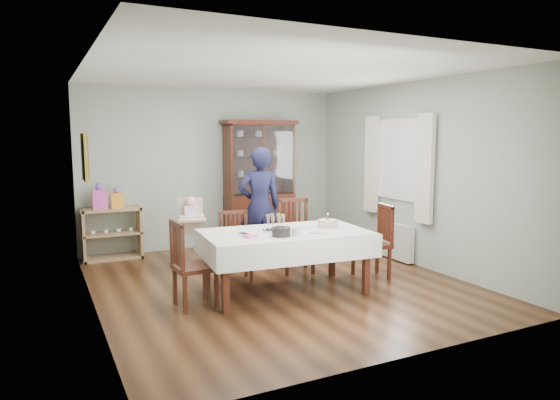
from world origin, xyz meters
TOP-DOWN VIEW (x-y plane):
  - floor at (0.00, 0.00)m, footprint 5.00×5.00m
  - room_shell at (0.00, 0.53)m, footprint 5.00×5.00m
  - dining_table at (-0.09, -0.42)m, footprint 2.09×1.31m
  - china_cabinet at (0.75, 2.26)m, footprint 1.30×0.48m
  - sideboard at (-1.75, 2.28)m, footprint 0.90×0.38m
  - picture_frame at (-2.22, 0.80)m, footprint 0.04×0.48m
  - window at (2.22, 0.30)m, footprint 0.04×1.02m
  - curtain_left at (2.16, -0.32)m, footprint 0.07×0.30m
  - curtain_right at (2.16, 0.92)m, footprint 0.07×0.30m
  - radiator at (2.16, 0.30)m, footprint 0.10×0.80m
  - chair_far_left at (-0.45, 0.32)m, footprint 0.48×0.48m
  - chair_far_right at (0.48, 0.38)m, footprint 0.55×0.55m
  - chair_end_left at (-1.25, -0.43)m, footprint 0.46×0.46m
  - chair_end_right at (1.27, -0.35)m, footprint 0.52×0.52m
  - woman at (0.18, 0.98)m, footprint 0.70×0.53m
  - high_chair at (-0.83, 1.06)m, footprint 0.56×0.56m
  - champagne_tray at (-0.17, -0.32)m, footprint 0.33×0.33m
  - birthday_cake at (0.49, -0.45)m, footprint 0.28×0.28m
  - plate_stack_dark at (-0.26, -0.65)m, footprint 0.28×0.28m
  - plate_stack_white at (-0.03, -0.69)m, footprint 0.27×0.27m
  - napkin_stack at (-0.61, -0.54)m, footprint 0.16×0.16m
  - cutlery at (-0.64, -0.35)m, footprint 0.12×0.16m
  - cake_knife at (0.18, -0.72)m, footprint 0.26×0.18m
  - gift_bag_pink at (-1.91, 2.26)m, footprint 0.22×0.14m
  - gift_bag_orange at (-1.66, 2.26)m, footprint 0.19×0.14m

SIDE VIEW (x-z plane):
  - floor at x=0.00m, z-range 0.00..0.00m
  - chair_far_left at x=-0.45m, z-range -0.18..0.73m
  - chair_end_left at x=-1.25m, z-range -0.20..0.78m
  - chair_end_right at x=1.27m, z-range -0.20..0.79m
  - radiator at x=2.16m, z-range 0.02..0.57m
  - chair_far_right at x=0.48m, z-range -0.21..0.81m
  - dining_table at x=-0.09m, z-range 0.00..0.76m
  - sideboard at x=-1.75m, z-range 0.00..0.80m
  - high_chair at x=-0.83m, z-range -0.12..0.95m
  - cutlery at x=-0.64m, z-range 0.76..0.77m
  - cake_knife at x=0.18m, z-range 0.76..0.77m
  - napkin_stack at x=-0.61m, z-range 0.76..0.78m
  - plate_stack_white at x=-0.03m, z-range 0.76..0.85m
  - birthday_cake at x=0.49m, z-range 0.72..0.91m
  - plate_stack_dark at x=-0.26m, z-range 0.76..0.86m
  - champagne_tray at x=-0.17m, z-range 0.72..0.92m
  - woman at x=0.18m, z-range 0.00..1.74m
  - gift_bag_orange at x=-1.66m, z-range 0.78..1.11m
  - gift_bag_pink at x=-1.91m, z-range 0.78..1.18m
  - china_cabinet at x=0.75m, z-range 0.04..2.21m
  - curtain_left at x=2.16m, z-range 0.67..2.23m
  - curtain_right at x=2.16m, z-range 0.67..2.23m
  - window at x=2.22m, z-range 0.94..2.16m
  - picture_frame at x=-2.22m, z-range 1.36..1.94m
  - room_shell at x=0.00m, z-range -0.80..4.20m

